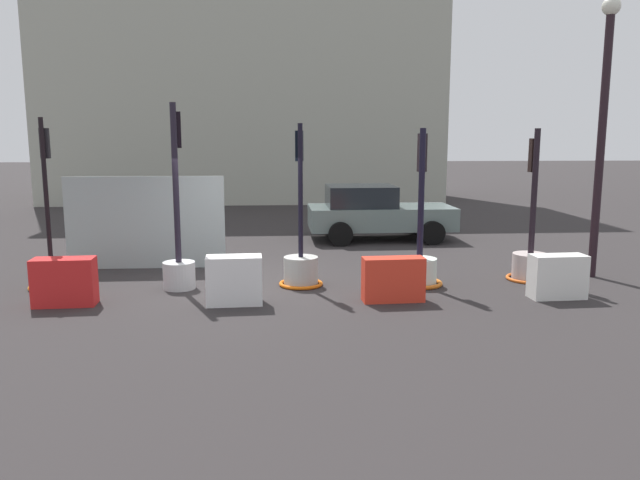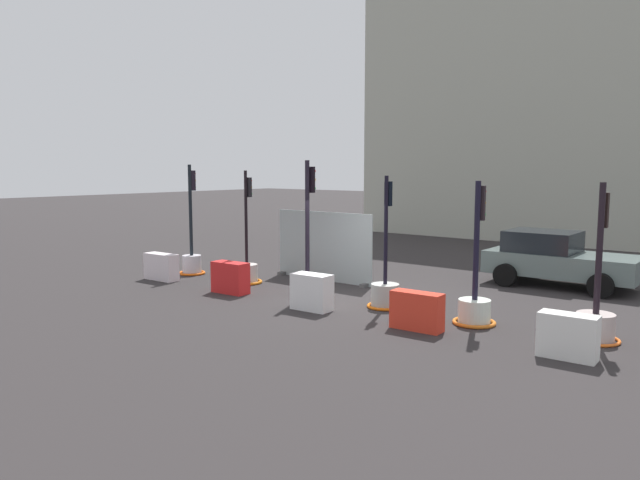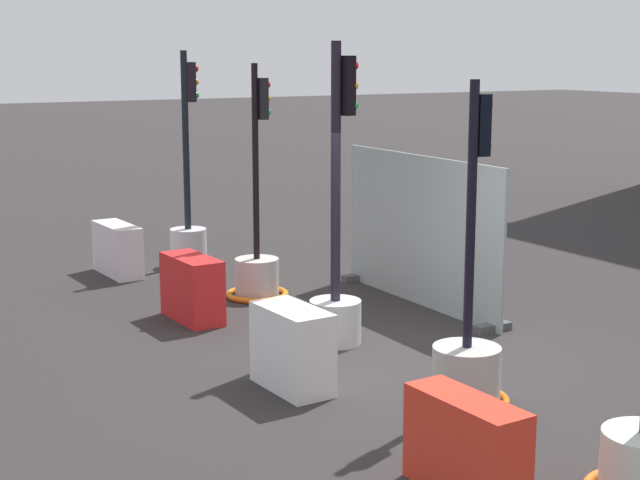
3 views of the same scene
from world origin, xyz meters
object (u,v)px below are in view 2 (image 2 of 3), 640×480
at_px(traffic_light_0, 192,255).
at_px(construction_barrier_4, 568,336).
at_px(construction_barrier_3, 417,311).
at_px(construction_barrier_0, 161,267).
at_px(construction_barrier_2, 312,292).
at_px(car_grey_saloon, 557,259).
at_px(traffic_light_2, 308,267).
at_px(traffic_light_1, 247,268).
at_px(construction_barrier_1, 230,278).
at_px(traffic_light_3, 385,289).
at_px(traffic_light_5, 596,316).
at_px(traffic_light_4, 475,302).

height_order(traffic_light_0, construction_barrier_4, traffic_light_0).
bearing_deg(construction_barrier_3, construction_barrier_0, 179.23).
relative_size(construction_barrier_2, car_grey_saloon, 0.24).
bearing_deg(construction_barrier_0, construction_barrier_4, -0.55).
relative_size(traffic_light_0, traffic_light_2, 0.97).
relative_size(traffic_light_1, construction_barrier_2, 3.30).
bearing_deg(construction_barrier_0, car_grey_saloon, 34.43).
distance_m(construction_barrier_1, construction_barrier_4, 8.76).
xyz_separation_m(traffic_light_3, construction_barrier_0, (-7.16, -1.16, -0.05)).
distance_m(traffic_light_1, traffic_light_5, 9.51).
distance_m(construction_barrier_3, construction_barrier_4, 3.02).
bearing_deg(construction_barrier_2, construction_barrier_0, 178.77).
height_order(traffic_light_5, construction_barrier_3, traffic_light_5).
bearing_deg(construction_barrier_2, traffic_light_3, 46.76).
bearing_deg(construction_barrier_1, construction_barrier_4, -0.69).
xyz_separation_m(traffic_light_4, construction_barrier_0, (-9.50, -1.05, -0.09)).
relative_size(traffic_light_3, construction_barrier_3, 2.85).
distance_m(traffic_light_4, construction_barrier_3, 1.39).
distance_m(traffic_light_4, car_grey_saloon, 5.46).
bearing_deg(car_grey_saloon, traffic_light_3, -113.52).
distance_m(traffic_light_4, construction_barrier_4, 2.56).
bearing_deg(car_grey_saloon, construction_barrier_4, -70.92).
bearing_deg(construction_barrier_2, traffic_light_1, 158.99).
bearing_deg(construction_barrier_3, construction_barrier_1, 178.89).
relative_size(traffic_light_3, construction_barrier_4, 3.13).
bearing_deg(traffic_light_3, construction_barrier_1, -164.26).
xyz_separation_m(construction_barrier_0, construction_barrier_3, (8.76, -0.12, -0.00)).
distance_m(traffic_light_2, traffic_light_4, 4.70).
distance_m(construction_barrier_3, car_grey_saloon, 6.67).
xyz_separation_m(traffic_light_1, traffic_light_5, (9.51, 0.07, 0.05)).
height_order(traffic_light_2, traffic_light_4, traffic_light_2).
relative_size(traffic_light_5, construction_barrier_2, 3.11).
bearing_deg(traffic_light_5, construction_barrier_4, -93.45).
bearing_deg(traffic_light_0, traffic_light_2, -1.70).
relative_size(traffic_light_0, car_grey_saloon, 0.84).
height_order(traffic_light_0, construction_barrier_1, traffic_light_0).
bearing_deg(car_grey_saloon, traffic_light_0, -151.11).
bearing_deg(construction_barrier_3, traffic_light_3, 141.29).
xyz_separation_m(traffic_light_1, construction_barrier_4, (9.42, -1.37, -0.05)).
relative_size(traffic_light_5, construction_barrier_4, 3.04).
bearing_deg(traffic_light_0, construction_barrier_2, -12.62).
relative_size(traffic_light_1, construction_barrier_4, 3.23).
distance_m(construction_barrier_1, construction_barrier_3, 5.75).
relative_size(traffic_light_3, traffic_light_4, 1.03).
distance_m(traffic_light_4, construction_barrier_1, 6.57).
distance_m(traffic_light_2, construction_barrier_3, 4.14).
relative_size(traffic_light_0, traffic_light_5, 1.12).
relative_size(traffic_light_1, construction_barrier_1, 3.08).
bearing_deg(construction_barrier_0, traffic_light_0, 93.92).
height_order(traffic_light_5, construction_barrier_1, traffic_light_5).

